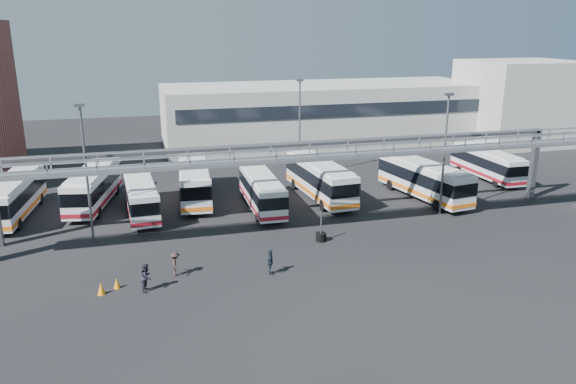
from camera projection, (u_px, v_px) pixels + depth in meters
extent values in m
plane|color=black|center=(334.00, 261.00, 38.13)|extent=(140.00, 140.00, 0.00)
cube|color=#93969B|center=(313.00, 157.00, 41.03)|extent=(50.00, 1.80, 0.22)
cube|color=#93969B|center=(317.00, 147.00, 39.97)|extent=(50.00, 0.10, 0.10)
cube|color=#93969B|center=(310.00, 143.00, 41.55)|extent=(50.00, 0.10, 0.10)
cube|color=#4C4F54|center=(298.00, 144.00, 44.67)|extent=(45.00, 0.50, 0.35)
cube|color=#9E9E99|center=(323.00, 114.00, 75.19)|extent=(42.00, 14.00, 8.00)
cube|color=#B2B2AD|center=(520.00, 102.00, 75.80)|extent=(14.00, 12.00, 11.00)
cylinder|color=#4C4F54|center=(87.00, 177.00, 40.06)|extent=(0.18, 0.18, 10.00)
cube|color=#4C4F54|center=(79.00, 105.00, 38.62)|extent=(0.70, 0.35, 0.22)
cylinder|color=#4C4F54|center=(444.00, 157.00, 46.23)|extent=(0.18, 0.18, 10.00)
cube|color=#4C4F54|center=(449.00, 94.00, 44.79)|extent=(0.70, 0.35, 0.22)
cylinder|color=#4C4F54|center=(300.00, 130.00, 58.08)|extent=(0.18, 0.18, 10.00)
cube|color=#4C4F54|center=(300.00, 80.00, 56.64)|extent=(0.70, 0.35, 0.22)
cube|color=silver|center=(14.00, 196.00, 46.45)|extent=(3.53, 10.98, 2.70)
cube|color=black|center=(13.00, 193.00, 46.36)|extent=(3.60, 11.04, 1.08)
cube|color=orange|center=(16.00, 207.00, 46.72)|extent=(3.59, 11.03, 0.34)
cube|color=silver|center=(12.00, 180.00, 46.04)|extent=(3.18, 9.88, 0.16)
cylinder|color=black|center=(18.00, 224.00, 43.72)|extent=(0.39, 1.01, 0.98)
cylinder|color=black|center=(14.00, 200.00, 49.90)|extent=(0.39, 1.01, 0.98)
cylinder|color=black|center=(41.00, 199.00, 50.25)|extent=(0.39, 1.01, 0.98)
cube|color=silver|center=(94.00, 186.00, 49.43)|extent=(4.61, 11.26, 2.75)
cube|color=black|center=(93.00, 182.00, 49.34)|extent=(4.68, 11.33, 1.10)
cube|color=maroon|center=(95.00, 196.00, 49.70)|extent=(4.66, 11.32, 0.35)
cube|color=silver|center=(92.00, 170.00, 49.02)|extent=(4.15, 10.13, 0.16)
cylinder|color=black|center=(70.00, 213.00, 46.36)|extent=(0.49, 1.04, 1.00)
cylinder|color=black|center=(98.00, 212.00, 46.51)|extent=(0.49, 1.04, 1.00)
cylinder|color=black|center=(93.00, 189.00, 53.09)|extent=(0.49, 1.04, 1.00)
cylinder|color=black|center=(117.00, 189.00, 53.24)|extent=(0.49, 1.04, 1.00)
cube|color=silver|center=(141.00, 196.00, 47.20)|extent=(2.79, 10.03, 2.48)
cube|color=black|center=(141.00, 192.00, 47.11)|extent=(2.86, 10.09, 0.99)
cube|color=maroon|center=(142.00, 205.00, 47.45)|extent=(2.85, 10.08, 0.32)
cube|color=silver|center=(140.00, 180.00, 46.83)|extent=(2.51, 9.02, 0.14)
cylinder|color=black|center=(132.00, 222.00, 44.34)|extent=(0.32, 0.92, 0.90)
cylinder|color=black|center=(158.00, 219.00, 44.95)|extent=(0.32, 0.92, 0.90)
cylinder|color=black|center=(127.00, 200.00, 50.12)|extent=(0.32, 0.92, 0.90)
cylinder|color=black|center=(151.00, 198.00, 50.73)|extent=(0.32, 0.92, 0.90)
cube|color=silver|center=(194.00, 180.00, 51.10)|extent=(3.50, 11.50, 2.83)
cube|color=black|center=(194.00, 176.00, 51.00)|extent=(3.56, 11.56, 1.13)
cube|color=orange|center=(195.00, 191.00, 51.38)|extent=(3.55, 11.55, 0.36)
cube|color=silver|center=(194.00, 164.00, 50.67)|extent=(3.15, 10.35, 0.16)
cylinder|color=black|center=(182.00, 207.00, 47.86)|extent=(0.39, 1.05, 1.03)
cylinder|color=black|center=(210.00, 205.00, 48.27)|extent=(0.39, 1.05, 1.03)
cylinder|color=black|center=(182.00, 184.00, 54.69)|extent=(0.39, 1.05, 1.03)
cylinder|color=black|center=(206.00, 183.00, 55.10)|extent=(0.39, 1.05, 1.03)
cube|color=silver|center=(262.00, 191.00, 48.57)|extent=(2.51, 10.05, 2.50)
cube|color=black|center=(262.00, 187.00, 48.49)|extent=(2.57, 10.11, 1.00)
cube|color=maroon|center=(262.00, 200.00, 48.82)|extent=(2.56, 10.10, 0.32)
cube|color=silver|center=(262.00, 176.00, 48.19)|extent=(2.26, 9.05, 0.15)
cylinder|color=black|center=(258.00, 216.00, 45.70)|extent=(0.29, 0.92, 0.91)
cylinder|color=black|center=(282.00, 214.00, 46.17)|extent=(0.29, 0.92, 0.91)
cylinder|color=black|center=(244.00, 194.00, 51.65)|extent=(0.29, 0.92, 0.91)
cylinder|color=black|center=(266.00, 193.00, 52.12)|extent=(0.29, 0.92, 0.91)
cube|color=silver|center=(320.00, 178.00, 51.57)|extent=(3.33, 11.52, 2.84)
cube|color=black|center=(320.00, 175.00, 51.48)|extent=(3.39, 11.58, 1.14)
cube|color=orange|center=(320.00, 189.00, 51.86)|extent=(3.38, 11.57, 0.36)
cube|color=silver|center=(320.00, 163.00, 51.15)|extent=(2.99, 10.37, 0.17)
cylinder|color=black|center=(323.00, 205.00, 48.30)|extent=(0.38, 1.05, 1.03)
cylinder|color=black|center=(348.00, 203.00, 49.03)|extent=(0.38, 1.05, 1.03)
cylinder|color=black|center=(295.00, 184.00, 54.89)|extent=(0.38, 1.05, 1.03)
cylinder|color=black|center=(317.00, 182.00, 55.63)|extent=(0.38, 1.05, 1.03)
cube|color=silver|center=(424.00, 179.00, 51.56)|extent=(4.19, 11.38, 2.78)
cube|color=black|center=(424.00, 176.00, 51.47)|extent=(4.26, 11.45, 1.11)
cube|color=orange|center=(423.00, 189.00, 51.84)|extent=(4.24, 11.44, 0.35)
cube|color=silver|center=(425.00, 163.00, 51.14)|extent=(3.77, 10.24, 0.16)
cylinder|color=black|center=(437.00, 205.00, 48.37)|extent=(0.45, 1.05, 1.01)
cylinder|color=black|center=(458.00, 202.00, 49.27)|extent=(0.45, 1.05, 1.01)
cylinder|color=black|center=(391.00, 185.00, 54.61)|extent=(0.45, 1.05, 1.01)
cylinder|color=black|center=(410.00, 182.00, 55.50)|extent=(0.45, 1.05, 1.01)
cube|color=silver|center=(487.00, 163.00, 58.38)|extent=(2.38, 10.04, 2.51)
cube|color=black|center=(487.00, 160.00, 58.29)|extent=(2.44, 10.10, 1.00)
cube|color=maroon|center=(486.00, 171.00, 58.63)|extent=(2.43, 10.09, 0.32)
cube|color=silver|center=(488.00, 151.00, 58.00)|extent=(2.14, 9.04, 0.15)
cylinder|color=black|center=(496.00, 183.00, 55.49)|extent=(0.28, 0.91, 0.91)
cylinder|color=black|center=(514.00, 181.00, 56.03)|extent=(0.28, 0.91, 0.91)
cylinder|color=black|center=(460.00, 168.00, 61.41)|extent=(0.28, 0.91, 0.91)
cylinder|color=black|center=(476.00, 167.00, 61.94)|extent=(0.28, 0.91, 0.91)
imported|color=black|center=(147.00, 277.00, 33.60)|extent=(0.93, 1.03, 1.74)
imported|color=#302120|center=(175.00, 264.00, 35.65)|extent=(0.65, 1.07, 1.61)
imported|color=black|center=(270.00, 262.00, 35.85)|extent=(0.63, 1.05, 1.67)
cone|color=orange|center=(117.00, 283.00, 34.07)|extent=(0.53, 0.53, 0.66)
cone|color=orange|center=(101.00, 289.00, 33.26)|extent=(0.61, 0.61, 0.74)
cylinder|color=black|center=(321.00, 239.00, 41.65)|extent=(0.80, 0.80, 0.19)
cylinder|color=black|center=(321.00, 237.00, 41.59)|extent=(0.80, 0.80, 0.19)
cylinder|color=black|center=(321.00, 234.00, 41.53)|extent=(0.80, 0.80, 0.19)
cylinder|color=#4C4F54|center=(321.00, 226.00, 41.36)|extent=(0.11, 0.11, 2.28)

